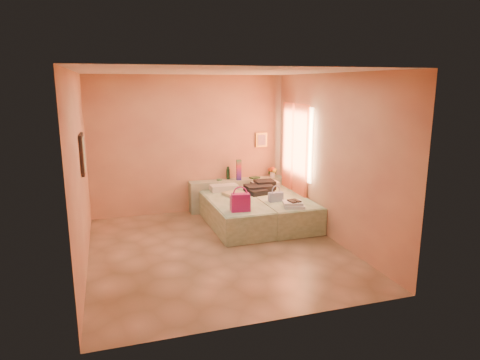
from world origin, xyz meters
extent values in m
plane|color=tan|center=(0.00, 0.00, 0.00)|extent=(4.50, 4.50, 0.00)
cube|color=tan|center=(0.00, 2.25, 1.40)|extent=(4.00, 0.02, 2.80)
cube|color=tan|center=(-2.00, 0.00, 1.40)|extent=(0.02, 4.50, 2.80)
cube|color=tan|center=(2.00, 0.00, 1.40)|extent=(0.02, 4.50, 2.80)
cube|color=silver|center=(0.00, 0.00, 2.80)|extent=(4.00, 4.50, 0.02)
cube|color=beige|center=(1.98, 1.25, 1.50)|extent=(0.02, 1.10, 1.40)
cube|color=#F7643B|center=(1.94, 1.10, 1.15)|extent=(0.05, 0.55, 2.20)
cube|color=#F7643B|center=(1.94, 1.70, 1.15)|extent=(0.05, 0.45, 2.20)
cube|color=black|center=(-1.97, 0.40, 1.60)|extent=(0.04, 0.50, 0.60)
cube|color=#AE9B3A|center=(1.55, 2.22, 1.45)|extent=(0.25, 0.04, 0.30)
cube|color=#A8B291|center=(0.98, 2.10, 0.33)|extent=(2.05, 0.30, 0.65)
cube|color=beige|center=(0.60, 1.05, 0.25)|extent=(0.93, 2.01, 0.50)
cube|color=beige|center=(1.50, 1.05, 0.25)|extent=(0.93, 2.01, 0.50)
cylinder|color=#153925|center=(0.79, 2.18, 0.78)|extent=(0.08, 0.08, 0.26)
cube|color=#B31668|center=(0.99, 2.03, 0.86)|extent=(0.10, 0.10, 0.43)
cylinder|color=#478258|center=(0.58, 2.11, 0.66)|extent=(0.14, 0.14, 0.03)
cube|color=#274A2A|center=(1.35, 2.07, 0.67)|extent=(0.23, 0.20, 0.03)
cube|color=silver|center=(1.76, 2.07, 0.78)|extent=(0.22, 0.22, 0.27)
cube|color=#B31668|center=(0.49, 0.37, 0.65)|extent=(0.35, 0.22, 0.31)
cube|color=#C7B580|center=(0.68, 1.42, 0.53)|extent=(0.43, 0.39, 0.06)
cube|color=black|center=(1.30, 1.52, 0.59)|extent=(0.62, 0.62, 0.18)
cube|color=#3B488F|center=(1.30, 0.75, 0.59)|extent=(0.27, 0.13, 0.17)
cube|color=white|center=(1.46, 0.29, 0.55)|extent=(0.42, 0.39, 0.10)
cube|color=black|center=(1.47, 0.31, 0.61)|extent=(0.18, 0.23, 0.02)
camera|label=1|loc=(-1.61, -6.32, 2.63)|focal=32.00mm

